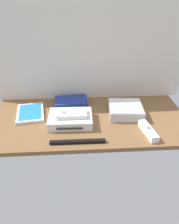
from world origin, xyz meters
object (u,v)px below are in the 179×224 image
game_console (70,119)px  remote_classic_pad (72,114)px  remote_wand (148,131)px  sensor_bar (78,142)px  network_router (71,102)px  game_case (30,113)px  mini_computer (125,110)px

game_console → remote_classic_pad: bearing=-29.0°
game_console → remote_wand: 37.17cm
remote_classic_pad → sensor_bar: 16.62cm
game_console → network_router: size_ratio=1.14×
network_router → sensor_bar: network_router is taller
game_case → network_router: network_router is taller
network_router → sensor_bar: (3.16, -34.70, -1.00)cm
game_console → sensor_bar: bearing=-77.3°
sensor_bar → game_case: bearing=133.5°
game_console → remote_classic_pad: remote_classic_pad is taller
game_console → remote_classic_pad: size_ratio=1.48×
remote_wand → sensor_bar: (-32.14, -4.92, -0.81)cm
network_router → remote_wand: (35.30, -29.78, -0.19)cm
remote_wand → sensor_bar: bearing=-179.7°
mini_computer → game_case: size_ratio=0.88×
remote_classic_pad → network_router: bearing=92.3°
remote_wand → network_router: bearing=131.4°
game_case → network_router: size_ratio=1.11×
game_console → mini_computer: mini_computer is taller
remote_wand → remote_classic_pad: 36.49cm
remote_classic_pad → sensor_bar: remote_classic_pad is taller
network_router → remote_wand: bearing=-43.8°
mini_computer → network_router: 30.90cm
game_console → mini_computer: (28.58, 6.54, 0.44)cm
mini_computer → sensor_bar: (-25.32, -22.74, -1.94)cm
mini_computer → remote_classic_pad: size_ratio=1.26×
game_console → network_router: game_console is taller
mini_computer → remote_wand: 19.12cm
remote_classic_pad → game_console: bearing=150.0°
game_case → remote_wand: 60.40cm
remote_classic_pad → game_case: bearing=155.2°
game_case → sensor_bar: bearing=-55.0°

